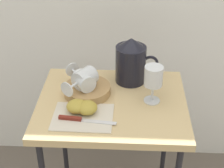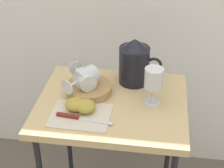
# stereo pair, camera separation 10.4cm
# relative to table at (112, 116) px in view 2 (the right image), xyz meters

# --- Properties ---
(table) EXTENTS (0.59, 0.48, 0.72)m
(table) POSITION_rel_table_xyz_m (0.00, 0.00, 0.00)
(table) COLOR tan
(table) RESTS_ON ground_plane
(linen_napkin) EXTENTS (0.22, 0.18, 0.00)m
(linen_napkin) POSITION_rel_table_xyz_m (-0.10, -0.11, 0.07)
(linen_napkin) COLOR beige
(linen_napkin) RESTS_ON table
(basket_tray) EXTENTS (0.19, 0.19, 0.03)m
(basket_tray) POSITION_rel_table_xyz_m (-0.10, 0.05, 0.09)
(basket_tray) COLOR #AD8451
(basket_tray) RESTS_ON table
(pitcher) EXTENTS (0.18, 0.13, 0.20)m
(pitcher) POSITION_rel_table_xyz_m (0.07, 0.16, 0.15)
(pitcher) COLOR black
(pitcher) RESTS_ON table
(wine_glass_upright) EXTENTS (0.07, 0.07, 0.15)m
(wine_glass_upright) POSITION_rel_table_xyz_m (0.16, 0.01, 0.18)
(wine_glass_upright) COLOR silver
(wine_glass_upright) RESTS_ON table
(wine_glass_tipped_near) EXTENTS (0.14, 0.16, 0.08)m
(wine_glass_tipped_near) POSITION_rel_table_xyz_m (-0.11, 0.04, 0.14)
(wine_glass_tipped_near) COLOR silver
(wine_glass_tipped_near) RESTS_ON basket_tray
(wine_glass_tipped_far) EXTENTS (0.13, 0.16, 0.07)m
(wine_glass_tipped_far) POSITION_rel_table_xyz_m (-0.12, 0.04, 0.14)
(wine_glass_tipped_far) COLOR silver
(wine_glass_tipped_far) RESTS_ON basket_tray
(apple_half_left) EXTENTS (0.08, 0.08, 0.04)m
(apple_half_left) POSITION_rel_table_xyz_m (-0.13, -0.07, 0.10)
(apple_half_left) COLOR #B29938
(apple_half_left) RESTS_ON linen_napkin
(apple_half_right) EXTENTS (0.08, 0.08, 0.04)m
(apple_half_right) POSITION_rel_table_xyz_m (-0.09, -0.08, 0.10)
(apple_half_right) COLOR #B29938
(apple_half_right) RESTS_ON linen_napkin
(knife) EXTENTS (0.21, 0.04, 0.01)m
(knife) POSITION_rel_table_xyz_m (-0.11, -0.13, 0.08)
(knife) COLOR silver
(knife) RESTS_ON linen_napkin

